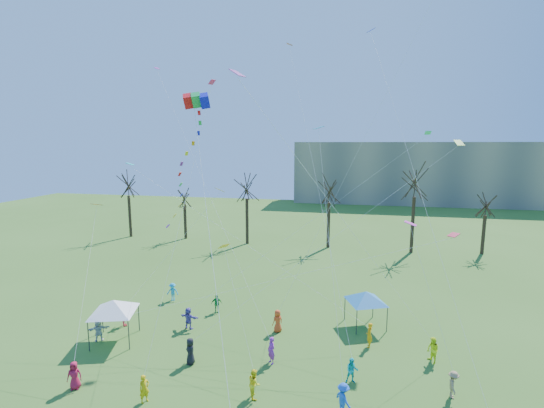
% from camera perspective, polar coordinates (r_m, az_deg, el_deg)
% --- Properties ---
extents(distant_building, '(60.00, 14.00, 15.00)m').
position_cam_1_polar(distant_building, '(101.11, 21.07, 4.45)').
color(distant_building, gray).
rests_on(distant_building, ground).
extents(bare_tree_row, '(67.66, 6.84, 11.91)m').
position_cam_1_polar(bare_tree_row, '(53.56, 8.06, 1.16)').
color(bare_tree_row, black).
rests_on(bare_tree_row, ground).
extents(big_box_kite, '(4.00, 6.42, 19.25)m').
position_cam_1_polar(big_box_kite, '(26.88, -12.41, 4.71)').
color(big_box_kite, red).
rests_on(big_box_kite, ground).
extents(canopy_tent_white, '(4.11, 4.11, 3.21)m').
position_cam_1_polar(canopy_tent_white, '(31.37, -22.75, -14.02)').
color(canopy_tent_white, '#3F3F44').
rests_on(canopy_tent_white, ground).
extents(canopy_tent_blue, '(3.62, 3.62, 2.92)m').
position_cam_1_polar(canopy_tent_blue, '(32.23, 13.96, -13.40)').
color(canopy_tent_blue, '#3F3F44').
rests_on(canopy_tent_blue, ground).
extents(festival_crowd, '(26.28, 14.79, 1.84)m').
position_cam_1_polar(festival_crowd, '(28.07, -3.70, -20.37)').
color(festival_crowd, '#AE1537').
rests_on(festival_crowd, ground).
extents(small_kites_aloft, '(28.67, 21.97, 35.10)m').
position_cam_1_polar(small_kites_aloft, '(28.11, 3.63, 7.81)').
color(small_kites_aloft, orange).
rests_on(small_kites_aloft, ground).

